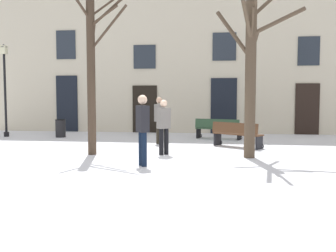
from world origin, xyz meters
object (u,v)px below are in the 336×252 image
(tree_center, at_px, (92,64))
(person_near_bench, at_px, (164,124))
(litter_bin, at_px, (61,128))
(bench_facing_shops, at_px, (218,128))
(person_by_shop_door, at_px, (159,118))
(tree_left_of_center, at_px, (251,68))
(streetlamp, at_px, (5,80))
(person_strolling, at_px, (143,126))
(bench_back_to_back_right, at_px, (237,134))

(tree_center, bearing_deg, person_near_bench, 5.80)
(person_near_bench, bearing_deg, litter_bin, 96.43)
(bench_facing_shops, height_order, person_by_shop_door, person_by_shop_door)
(tree_center, relative_size, tree_left_of_center, 1.06)
(streetlamp, xyz_separation_m, person_by_shop_door, (6.98, -1.70, -1.46))
(tree_center, bearing_deg, streetlamp, 140.09)
(bench_facing_shops, bearing_deg, person_by_shop_door, 58.95)
(person_strolling, bearing_deg, person_by_shop_door, -31.56)
(bench_facing_shops, bearing_deg, person_strolling, 90.83)
(tree_center, relative_size, litter_bin, 6.72)
(litter_bin, bearing_deg, person_near_bench, -40.54)
(tree_left_of_center, height_order, bench_facing_shops, tree_left_of_center)
(person_near_bench, bearing_deg, bench_facing_shops, 27.57)
(streetlamp, relative_size, person_near_bench, 2.38)
(person_strolling, bearing_deg, bench_back_to_back_right, -67.01)
(tree_center, distance_m, tree_left_of_center, 4.70)
(bench_back_to_back_right, bearing_deg, person_near_bench, 75.93)
(streetlamp, distance_m, litter_bin, 3.18)
(tree_center, distance_m, streetlamp, 7.02)
(tree_center, height_order, bench_back_to_back_right, tree_center)
(tree_left_of_center, height_order, person_near_bench, tree_left_of_center)
(tree_left_of_center, xyz_separation_m, streetlamp, (-10.08, 4.49, -0.15))
(streetlamp, xyz_separation_m, person_near_bench, (7.52, -4.28, -1.50))
(streetlamp, relative_size, bench_back_to_back_right, 2.25)
(tree_center, height_order, person_near_bench, tree_center)
(bench_facing_shops, bearing_deg, litter_bin, 18.10)
(tree_center, relative_size, streetlamp, 1.28)
(streetlamp, bearing_deg, person_by_shop_door, -13.72)
(tree_left_of_center, bearing_deg, person_near_bench, 175.44)
(tree_center, bearing_deg, person_strolling, -43.13)
(tree_center, xyz_separation_m, tree_left_of_center, (4.70, 0.01, -0.17))
(bench_facing_shops, bearing_deg, tree_center, 68.47)
(person_by_shop_door, bearing_deg, person_strolling, 143.49)
(streetlamp, height_order, person_by_shop_door, streetlamp)
(bench_facing_shops, height_order, bench_back_to_back_right, bench_back_to_back_right)
(bench_back_to_back_right, distance_m, person_near_bench, 3.10)
(litter_bin, bearing_deg, bench_facing_shops, 1.38)
(streetlamp, xyz_separation_m, bench_facing_shops, (9.11, 0.23, -1.98))
(bench_facing_shops, height_order, person_near_bench, person_near_bench)
(person_strolling, bearing_deg, bench_facing_shops, -50.99)
(tree_center, distance_m, bench_back_to_back_right, 5.46)
(bench_facing_shops, relative_size, person_by_shop_door, 1.11)
(tree_left_of_center, xyz_separation_m, person_by_shop_door, (-3.10, 2.78, -1.61))
(tree_left_of_center, relative_size, person_by_shop_door, 2.78)
(bench_facing_shops, xyz_separation_m, bench_back_to_back_right, (0.67, -2.45, 0.02))
(tree_left_of_center, distance_m, litter_bin, 9.17)
(person_by_shop_door, bearing_deg, bench_back_to_back_right, -140.41)
(tree_center, height_order, litter_bin, tree_center)
(person_near_bench, bearing_deg, person_strolling, -140.47)
(bench_back_to_back_right, bearing_deg, person_by_shop_door, 23.13)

